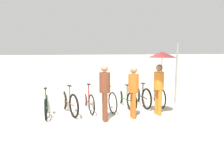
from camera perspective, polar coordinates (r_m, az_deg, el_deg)
name	(u,v)px	position (r m, az deg, el deg)	size (l,w,h in m)	color
ground_plane	(125,124)	(6.36, 3.53, -10.37)	(30.00, 30.00, 0.00)	#9E998E
back_wall	(104,81)	(8.01, -2.19, 0.68)	(12.14, 0.12, 1.94)	silver
parked_bicycle_0	(46,105)	(7.38, -16.77, -5.26)	(0.44, 1.63, 0.96)	black
parked_bicycle_1	(68,102)	(7.43, -11.47, -4.61)	(0.53, 1.82, 1.08)	black
parked_bicycle_2	(87,101)	(7.65, -6.43, -4.32)	(0.44, 1.68, 1.05)	black
parked_bicycle_3	(107,99)	(7.78, -1.38, -3.93)	(0.44, 1.82, 1.02)	black
parked_bicycle_4	(125,98)	(8.03, 3.29, -3.71)	(0.44, 1.75, 1.01)	black
parked_bicycle_5	(141,96)	(8.36, 7.51, -3.06)	(0.44, 1.76, 1.02)	black
parked_bicycle_6	(157,95)	(8.68, 11.64, -2.89)	(0.49, 1.70, 1.11)	black
pedestrian_leading	(105,88)	(6.39, -1.91, -1.02)	(0.32, 0.32, 1.70)	brown
pedestrian_center	(133,88)	(6.72, 5.61, -1.12)	(0.32, 0.32, 1.61)	#B25619
pedestrian_trailing	(161,68)	(7.05, 12.61, 4.17)	(0.88, 0.88, 2.05)	#C66B1E
awning_pole	(176,74)	(9.00, 16.49, 2.62)	(0.07, 0.07, 2.38)	gray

